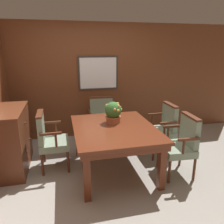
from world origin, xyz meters
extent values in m
plane|color=#A39E93|center=(0.00, 0.00, 0.00)|extent=(14.00, 14.00, 0.00)
cube|color=brown|center=(0.00, 1.84, 1.23)|extent=(7.20, 0.06, 2.45)
cube|color=white|center=(0.15, 1.80, 1.41)|extent=(0.80, 0.01, 0.65)
cube|color=#38332D|center=(0.15, 1.79, 1.75)|extent=(0.87, 0.02, 0.04)
cube|color=#38332D|center=(0.15, 1.79, 1.06)|extent=(0.87, 0.02, 0.04)
cube|color=#38332D|center=(-0.27, 1.79, 1.41)|extent=(0.04, 0.02, 0.65)
cube|color=#38332D|center=(0.56, 1.79, 1.41)|extent=(0.03, 0.02, 0.65)
cube|color=maroon|center=(-0.42, -0.45, 0.35)|extent=(0.09, 0.09, 0.70)
cube|color=maroon|center=(0.63, -0.45, 0.35)|extent=(0.09, 0.09, 0.70)
cube|color=maroon|center=(-0.42, 0.85, 0.35)|extent=(0.09, 0.09, 0.70)
cube|color=maroon|center=(0.63, 0.85, 0.35)|extent=(0.09, 0.09, 0.70)
cube|color=maroon|center=(0.11, 0.20, 0.66)|extent=(1.19, 1.45, 0.09)
cube|color=maroon|center=(0.11, 0.20, 0.73)|extent=(1.25, 1.51, 0.04)
cylinder|color=#562B19|center=(0.86, 0.78, 0.19)|extent=(0.04, 0.04, 0.37)
cylinder|color=#562B19|center=(0.85, 0.33, 0.19)|extent=(0.04, 0.04, 0.37)
cylinder|color=#562B19|center=(1.25, 0.78, 0.19)|extent=(0.04, 0.04, 0.37)
cylinder|color=#562B19|center=(1.25, 0.33, 0.19)|extent=(0.04, 0.04, 0.37)
cube|color=gray|center=(1.05, 0.56, 0.43)|extent=(0.46, 0.51, 0.11)
cube|color=gray|center=(1.24, 0.56, 0.71)|extent=(0.08, 0.47, 0.45)
cube|color=#562B19|center=(1.24, 0.56, 0.95)|extent=(0.09, 0.47, 0.03)
cylinder|color=#562B19|center=(1.02, 0.82, 0.59)|extent=(0.04, 0.04, 0.22)
cube|color=#562B19|center=(1.09, 0.82, 0.70)|extent=(0.32, 0.04, 0.04)
cylinder|color=#562B19|center=(1.02, 0.29, 0.59)|extent=(0.04, 0.04, 0.22)
cube|color=#562B19|center=(1.09, 0.29, 0.70)|extent=(0.32, 0.04, 0.04)
cylinder|color=#562B19|center=(-0.62, 0.29, 0.19)|extent=(0.04, 0.04, 0.37)
cylinder|color=#562B19|center=(-0.63, 0.74, 0.19)|extent=(0.04, 0.04, 0.37)
cylinder|color=#562B19|center=(-1.02, 0.29, 0.19)|extent=(0.04, 0.04, 0.37)
cylinder|color=#562B19|center=(-1.02, 0.74, 0.19)|extent=(0.04, 0.04, 0.37)
cube|color=gray|center=(-0.82, 0.51, 0.43)|extent=(0.46, 0.51, 0.11)
cube|color=gray|center=(-1.01, 0.51, 0.71)|extent=(0.08, 0.47, 0.45)
cube|color=#562B19|center=(-1.01, 0.51, 0.95)|extent=(0.09, 0.47, 0.03)
cylinder|color=#562B19|center=(-0.79, 0.25, 0.59)|extent=(0.04, 0.04, 0.22)
cube|color=#562B19|center=(-0.86, 0.25, 0.70)|extent=(0.32, 0.04, 0.04)
cylinder|color=#562B19|center=(-0.79, 0.78, 0.59)|extent=(0.04, 0.04, 0.22)
cube|color=#562B19|center=(-0.86, 0.78, 0.70)|extent=(0.32, 0.04, 0.04)
cylinder|color=#562B19|center=(-0.11, 1.06, 0.19)|extent=(0.04, 0.04, 0.37)
cylinder|color=#562B19|center=(0.34, 1.04, 0.19)|extent=(0.04, 0.04, 0.37)
cylinder|color=#562B19|center=(-0.09, 1.46, 0.19)|extent=(0.04, 0.04, 0.37)
cylinder|color=#562B19|center=(0.36, 1.44, 0.19)|extent=(0.04, 0.04, 0.37)
cube|color=gray|center=(0.12, 1.25, 0.43)|extent=(0.53, 0.48, 0.11)
cube|color=gray|center=(0.13, 1.44, 0.71)|extent=(0.47, 0.10, 0.45)
cube|color=#562B19|center=(0.13, 1.44, 0.95)|extent=(0.47, 0.11, 0.03)
cylinder|color=#562B19|center=(-0.14, 1.23, 0.59)|extent=(0.04, 0.04, 0.22)
cube|color=#562B19|center=(-0.14, 1.30, 0.70)|extent=(0.05, 0.32, 0.04)
cylinder|color=#562B19|center=(0.39, 1.20, 0.59)|extent=(0.04, 0.04, 0.22)
cube|color=#562B19|center=(0.39, 1.27, 0.70)|extent=(0.05, 0.32, 0.04)
cylinder|color=#562B19|center=(0.83, 0.10, 0.19)|extent=(0.04, 0.04, 0.37)
cylinder|color=#562B19|center=(0.81, -0.35, 0.19)|extent=(0.04, 0.04, 0.37)
cylinder|color=#562B19|center=(1.23, 0.08, 0.19)|extent=(0.04, 0.04, 0.37)
cylinder|color=#562B19|center=(1.20, -0.37, 0.19)|extent=(0.04, 0.04, 0.37)
cube|color=gray|center=(1.02, -0.14, 0.43)|extent=(0.49, 0.54, 0.11)
cube|color=gray|center=(1.21, -0.15, 0.71)|extent=(0.11, 0.47, 0.45)
cube|color=#562B19|center=(1.21, -0.15, 0.95)|extent=(0.12, 0.47, 0.03)
cylinder|color=#562B19|center=(1.00, 0.13, 0.59)|extent=(0.04, 0.04, 0.22)
cube|color=#562B19|center=(1.07, 0.13, 0.70)|extent=(0.32, 0.05, 0.04)
cylinder|color=#562B19|center=(0.97, -0.40, 0.59)|extent=(0.04, 0.04, 0.22)
cube|color=#562B19|center=(1.04, -0.40, 0.70)|extent=(0.32, 0.05, 0.04)
cylinder|color=#B2603D|center=(0.14, 0.42, 0.80)|extent=(0.23, 0.23, 0.10)
cylinder|color=#B2603D|center=(0.14, 0.42, 0.84)|extent=(0.25, 0.25, 0.02)
sphere|color=#387033|center=(0.14, 0.42, 0.96)|extent=(0.27, 0.27, 0.27)
sphere|color=gold|center=(0.26, 0.45, 0.99)|extent=(0.05, 0.05, 0.05)
sphere|color=#EAAB4E|center=(0.21, 0.35, 1.04)|extent=(0.05, 0.05, 0.05)
sphere|color=#DEB355|center=(0.21, 0.40, 1.07)|extent=(0.05, 0.05, 0.05)
sphere|color=#EFB241|center=(0.19, 0.30, 0.98)|extent=(0.05, 0.05, 0.05)
sphere|color=#E0A458|center=(0.14, 0.30, 1.00)|extent=(0.04, 0.04, 0.04)
sphere|color=#EAB848|center=(0.27, 0.40, 0.97)|extent=(0.04, 0.04, 0.04)
sphere|color=#E8C051|center=(0.05, 0.48, 1.03)|extent=(0.05, 0.05, 0.05)
sphere|color=gold|center=(0.05, 0.48, 1.02)|extent=(0.05, 0.05, 0.05)
sphere|color=gold|center=(0.19, 0.50, 1.05)|extent=(0.04, 0.04, 0.04)
sphere|color=gold|center=(0.26, 0.46, 0.97)|extent=(0.05, 0.05, 0.05)
cube|color=brown|center=(-1.48, 0.64, 0.50)|extent=(0.43, 1.05, 1.00)
cube|color=brown|center=(-1.48, 0.64, 1.01)|extent=(0.45, 1.08, 0.02)
sphere|color=#4C422D|center=(-1.26, 0.64, 0.78)|extent=(0.03, 0.03, 0.03)
sphere|color=#4C422D|center=(-1.26, 0.40, 0.40)|extent=(0.03, 0.03, 0.03)
sphere|color=#4C422D|center=(-1.26, 0.88, 0.40)|extent=(0.03, 0.03, 0.03)
camera|label=1|loc=(-0.66, -2.90, 1.94)|focal=35.00mm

